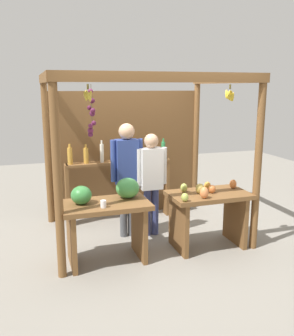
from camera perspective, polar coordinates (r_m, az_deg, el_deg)
ground_plane at (r=5.77m, az=-0.60°, el=-9.99°), size 12.00×12.00×0.00m
market_stall at (r=5.79m, az=-1.92°, el=4.38°), size 2.72×2.03×2.37m
fruit_counter_left at (r=4.75m, az=-6.11°, el=-6.70°), size 1.09×0.65×1.04m
fruit_counter_right at (r=5.20m, az=9.32°, el=-6.05°), size 1.09×0.64×0.93m
bottle_shelf_unit at (r=6.13m, az=-4.41°, el=-0.69°), size 1.74×0.22×1.36m
vendor_man at (r=5.38m, az=-3.09°, el=-0.23°), size 0.48×0.23×1.69m
vendor_woman at (r=5.45m, az=0.65°, el=-1.21°), size 0.48×0.21×1.54m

